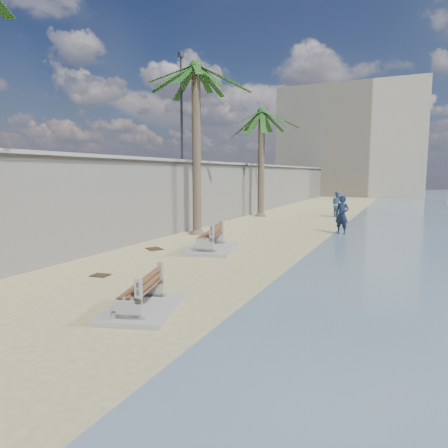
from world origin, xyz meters
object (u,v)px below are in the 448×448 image
(bench_near, at_px, (142,295))
(palm_mid, at_px, (196,69))
(person_a, at_px, (342,212))
(person_b, at_px, (337,203))
(palm_back, at_px, (262,114))
(bench_far, at_px, (211,239))

(bench_near, bearing_deg, palm_mid, 112.42)
(bench_near, relative_size, person_a, 1.07)
(bench_near, height_order, person_b, person_b)
(bench_near, bearing_deg, person_a, 80.39)
(palm_back, height_order, person_a, palm_back)
(bench_near, bearing_deg, palm_back, 102.11)
(palm_mid, distance_m, person_a, 9.65)
(person_b, bearing_deg, palm_back, 63.13)
(bench_far, height_order, person_b, person_b)
(palm_back, bearing_deg, bench_near, -77.89)
(palm_back, bearing_deg, person_b, 21.18)
(bench_far, distance_m, person_b, 14.52)
(bench_near, distance_m, palm_mid, 13.20)
(bench_near, bearing_deg, bench_far, 104.26)
(palm_back, bearing_deg, palm_mid, -90.59)
(person_b, bearing_deg, person_a, 142.46)
(bench_far, relative_size, person_b, 1.44)
(bench_far, height_order, palm_back, palm_back)
(person_b, bearing_deg, palm_mid, 107.46)
(bench_near, distance_m, person_b, 20.96)
(palm_mid, height_order, palm_back, palm_mid)
(palm_mid, relative_size, palm_back, 1.11)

